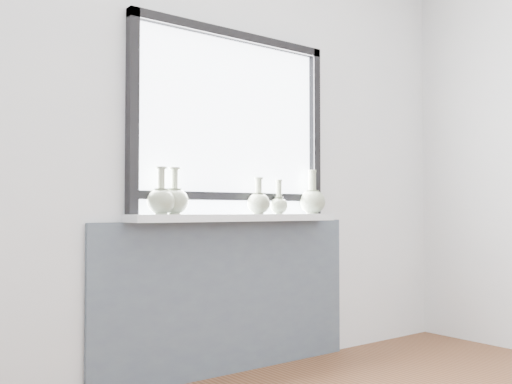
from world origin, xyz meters
TOP-DOWN VIEW (x-y plane):
  - back_wall at (0.00, 1.81)m, footprint 3.60×0.02m
  - apron_panel at (0.00, 1.78)m, footprint 1.70×0.03m
  - windowsill at (0.00, 1.71)m, footprint 1.32×0.18m
  - window at (0.00, 1.77)m, footprint 1.30×0.06m
  - vase_a at (-0.49, 1.70)m, footprint 0.15×0.15m
  - vase_b at (-0.41, 1.72)m, footprint 0.15×0.15m
  - vase_c at (0.13, 1.69)m, footprint 0.13×0.13m
  - vase_d at (0.29, 1.71)m, footprint 0.11×0.11m
  - vase_e at (0.56, 1.71)m, footprint 0.16×0.16m

SIDE VIEW (x-z plane):
  - apron_panel at x=0.00m, z-range 0.00..0.86m
  - windowsill at x=0.00m, z-range 0.86..0.90m
  - vase_d at x=0.29m, z-range 0.86..1.06m
  - vase_c at x=0.13m, z-range 0.87..1.08m
  - vase_a at x=-0.49m, z-range 0.85..1.10m
  - vase_b at x=-0.41m, z-range 0.86..1.10m
  - vase_e at x=0.56m, z-range 0.85..1.12m
  - back_wall at x=0.00m, z-range 0.00..2.60m
  - window at x=0.00m, z-range 0.92..1.97m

